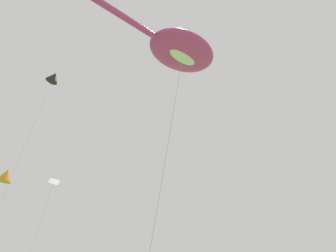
# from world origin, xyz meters

# --- Properties ---
(big_show_kite) EXTENTS (12.25, 4.37, 16.44)m
(big_show_kite) POSITION_xyz_m (3.98, 10.23, 15.85)
(big_show_kite) COLOR #CC3899
(big_show_kite) RESTS_ON ground
(small_kite_triangle_green) EXTENTS (1.81, 1.81, 10.39)m
(small_kite_triangle_green) POSITION_xyz_m (0.78, 26.58, 9.58)
(small_kite_triangle_green) COLOR white
(small_kite_triangle_green) RESTS_ON ground
(small_kite_box_yellow) EXTENTS (4.77, 1.63, 7.67)m
(small_kite_box_yellow) POSITION_xyz_m (-4.08, 17.67, 7.20)
(small_kite_box_yellow) COLOR orange
(small_kite_box_yellow) RESTS_ON ground
(small_kite_stunt_black) EXTENTS (2.94, 4.51, 17.74)m
(small_kite_stunt_black) POSITION_xyz_m (-2.23, 20.23, 17.11)
(small_kite_stunt_black) COLOR black
(small_kite_stunt_black) RESTS_ON ground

